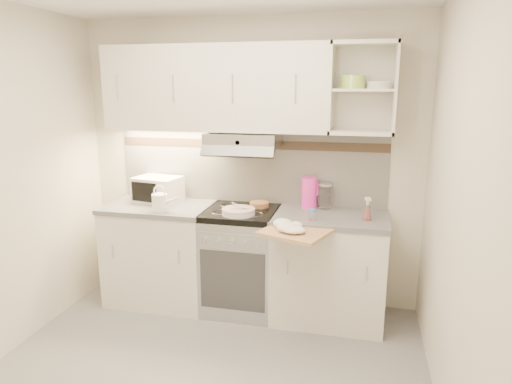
% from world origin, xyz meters
% --- Properties ---
extents(ground, '(3.00, 3.00, 0.00)m').
position_xyz_m(ground, '(0.00, 0.00, 0.00)').
color(ground, gray).
rests_on(ground, ground).
extents(room_shell, '(3.04, 2.84, 2.52)m').
position_xyz_m(room_shell, '(0.00, 0.37, 1.63)').
color(room_shell, beige).
rests_on(room_shell, ground).
extents(base_cabinet_left, '(0.90, 0.60, 0.86)m').
position_xyz_m(base_cabinet_left, '(-0.75, 1.10, 0.43)').
color(base_cabinet_left, silver).
rests_on(base_cabinet_left, ground).
extents(worktop_left, '(0.92, 0.62, 0.04)m').
position_xyz_m(worktop_left, '(-0.75, 1.10, 0.88)').
color(worktop_left, slate).
rests_on(worktop_left, base_cabinet_left).
extents(base_cabinet_right, '(0.90, 0.60, 0.86)m').
position_xyz_m(base_cabinet_right, '(0.75, 1.10, 0.43)').
color(base_cabinet_right, silver).
rests_on(base_cabinet_right, ground).
extents(worktop_right, '(0.92, 0.62, 0.04)m').
position_xyz_m(worktop_right, '(0.75, 1.10, 0.88)').
color(worktop_right, slate).
rests_on(worktop_right, base_cabinet_right).
extents(electric_range, '(0.60, 0.60, 0.90)m').
position_xyz_m(electric_range, '(0.00, 1.10, 0.45)').
color(electric_range, '#B7B7BC').
rests_on(electric_range, ground).
extents(microwave, '(0.44, 0.35, 0.22)m').
position_xyz_m(microwave, '(-0.81, 1.22, 1.01)').
color(microwave, white).
rests_on(microwave, worktop_left).
extents(watering_can, '(0.26, 0.13, 0.22)m').
position_xyz_m(watering_can, '(-0.65, 0.92, 0.98)').
color(watering_can, white).
rests_on(watering_can, worktop_left).
extents(plate_stack, '(0.27, 0.27, 0.06)m').
position_xyz_m(plate_stack, '(0.02, 0.96, 0.93)').
color(plate_stack, silver).
rests_on(plate_stack, electric_range).
extents(bread_loaf, '(0.17, 0.17, 0.04)m').
position_xyz_m(bread_loaf, '(0.13, 1.23, 0.92)').
color(bread_loaf, '#9A6646').
rests_on(bread_loaf, electric_range).
extents(pink_pitcher, '(0.14, 0.13, 0.26)m').
position_xyz_m(pink_pitcher, '(0.55, 1.30, 1.03)').
color(pink_pitcher, '#FF31B4').
rests_on(pink_pitcher, worktop_right).
extents(glass_jar, '(0.12, 0.12, 0.22)m').
position_xyz_m(glass_jar, '(0.69, 1.30, 1.01)').
color(glass_jar, white).
rests_on(glass_jar, worktop_right).
extents(spice_jar, '(0.06, 0.06, 0.09)m').
position_xyz_m(spice_jar, '(0.62, 0.94, 0.94)').
color(spice_jar, silver).
rests_on(spice_jar, worktop_right).
extents(spray_bottle, '(0.07, 0.07, 0.20)m').
position_xyz_m(spray_bottle, '(1.03, 1.04, 0.98)').
color(spray_bottle, '#D87A7C').
rests_on(spray_bottle, worktop_right).
extents(cutting_board, '(0.57, 0.54, 0.03)m').
position_xyz_m(cutting_board, '(0.52, 0.70, 0.87)').
color(cutting_board, '#B07755').
rests_on(cutting_board, base_cabinet_right).
extents(dish_towel, '(0.29, 0.25, 0.08)m').
position_xyz_m(dish_towel, '(0.50, 0.67, 0.92)').
color(dish_towel, silver).
rests_on(dish_towel, cutting_board).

